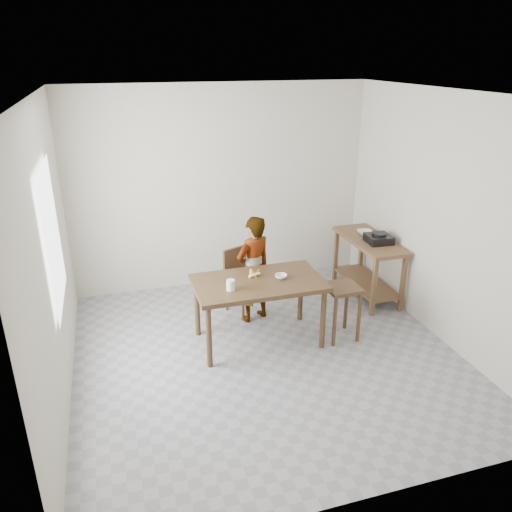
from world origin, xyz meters
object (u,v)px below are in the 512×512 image
object	(u,v)px
dining_chair	(245,282)
child	(254,269)
prep_counter	(367,267)
dining_table	(259,311)
stool	(341,312)

from	to	relation	value
dining_chair	child	bearing A→B (deg)	-98.89
prep_counter	dining_table	bearing A→B (deg)	-157.85
prep_counter	child	world-z (taller)	child
child	dining_table	bearing A→B (deg)	57.05
dining_table	dining_chair	world-z (taller)	dining_chair
child	stool	bearing A→B (deg)	117.06
dining_chair	stool	bearing A→B (deg)	-67.88
prep_counter	dining_chair	xyz separation A→B (m)	(-1.67, 0.02, 0.01)
dining_chair	stool	size ratio (longest dim) A/B	1.26
dining_table	prep_counter	size ratio (longest dim) A/B	1.17
child	stool	xyz separation A→B (m)	(0.82, -0.70, -0.33)
dining_table	stool	xyz separation A→B (m)	(0.91, -0.18, -0.05)
stool	prep_counter	bearing A→B (deg)	47.60
dining_table	prep_counter	xyz separation A→B (m)	(1.72, 0.70, 0.03)
dining_table	child	distance (m)	0.60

